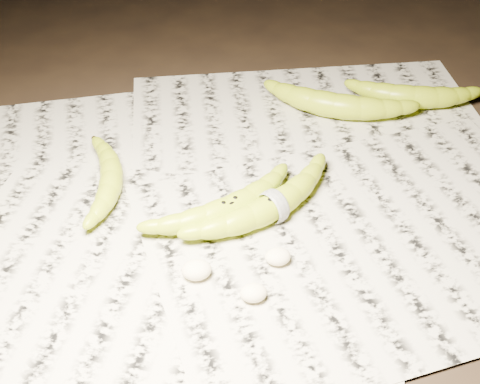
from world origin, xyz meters
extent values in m
plane|color=black|center=(0.00, 0.00, 0.00)|extent=(3.00, 3.00, 0.00)
cube|color=#B6B19C|center=(-0.04, 0.04, 0.00)|extent=(0.90, 0.70, 0.01)
torus|color=white|center=(0.01, -0.01, 0.03)|extent=(0.03, 0.04, 0.05)
ellipsoid|color=#F9F0C1|center=(-0.10, -0.09, 0.02)|extent=(0.04, 0.03, 0.02)
ellipsoid|color=#F9F0C1|center=(-0.04, -0.14, 0.02)|extent=(0.03, 0.03, 0.02)
ellipsoid|color=#F9F0C1|center=(0.00, -0.09, 0.02)|extent=(0.03, 0.03, 0.02)
camera|label=1|loc=(-0.15, -0.64, 0.59)|focal=50.00mm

